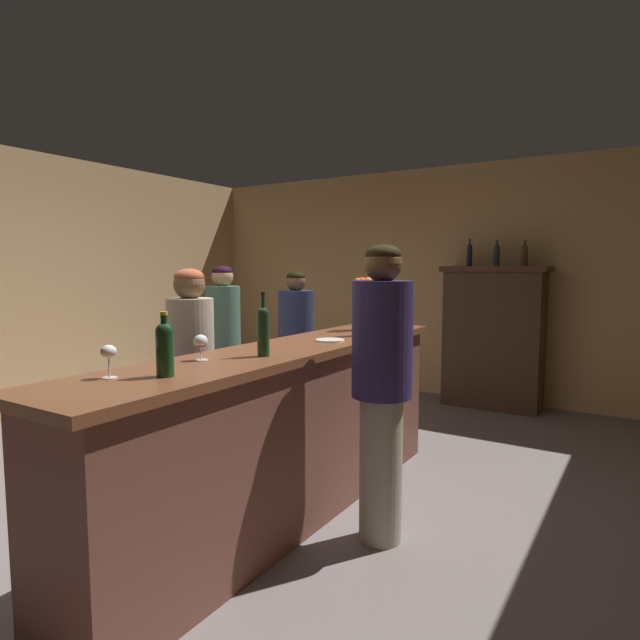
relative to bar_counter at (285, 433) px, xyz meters
The scene contains 18 objects.
floor 0.85m from the bar_counter, 169.05° to the left, with size 9.14×9.14×0.00m, color slate.
wall_back 3.84m from the bar_counter, 99.82° to the left, with size 6.02×0.12×2.74m, color tan.
bar_counter is the anchor object (origin of this frame).
display_cabinet 3.41m from the bar_counter, 83.31° to the left, with size 1.11×0.47×1.56m.
wine_bottle_merlot 1.18m from the bar_counter, 86.55° to the right, with size 0.08×0.08×0.29m.
wine_bottle_riesling 0.76m from the bar_counter, 74.23° to the right, with size 0.07×0.07×0.35m.
wine_bottle_malbec 1.00m from the bar_counter, 80.34° to the left, with size 0.07×0.07×0.33m.
wine_glass_front 1.31m from the bar_counter, 96.00° to the right, with size 0.07×0.07×0.15m.
wine_glass_mid 0.87m from the bar_counter, 99.82° to the right, with size 0.07×0.07×0.14m.
flower_arrangement 1.28m from the bar_counter, 91.57° to the left, with size 0.16×0.15×0.41m.
cheese_plate 0.66m from the bar_counter, 76.69° to the left, with size 0.19×0.19×0.01m, color white.
display_bottle_left 3.57m from the bar_counter, 88.19° to the left, with size 0.06×0.06×0.31m.
display_bottle_midleft 3.59m from the bar_counter, 83.17° to the left, with size 0.07×0.07×0.30m.
display_bottle_center 3.63m from the bar_counter, 78.41° to the left, with size 0.07×0.07×0.29m.
patron_in_navy 0.83m from the bar_counter, behind, with size 0.31×0.31×1.54m.
patron_in_grey 2.13m from the bar_counter, 122.84° to the left, with size 0.36×0.36×1.51m.
patron_tall 1.87m from the bar_counter, 143.86° to the left, with size 0.32×0.32×1.56m.
bartender 0.73m from the bar_counter, ahead, with size 0.34×0.34×1.67m.
Camera 1 is at (2.51, -2.70, 1.55)m, focal length 29.88 mm.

